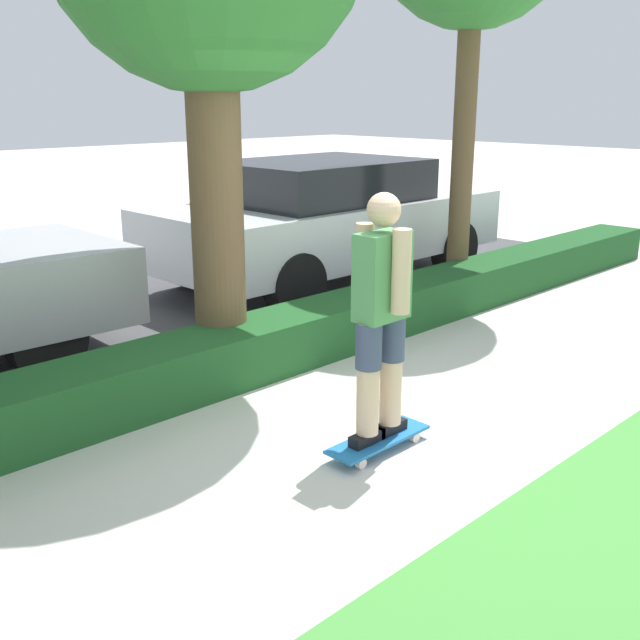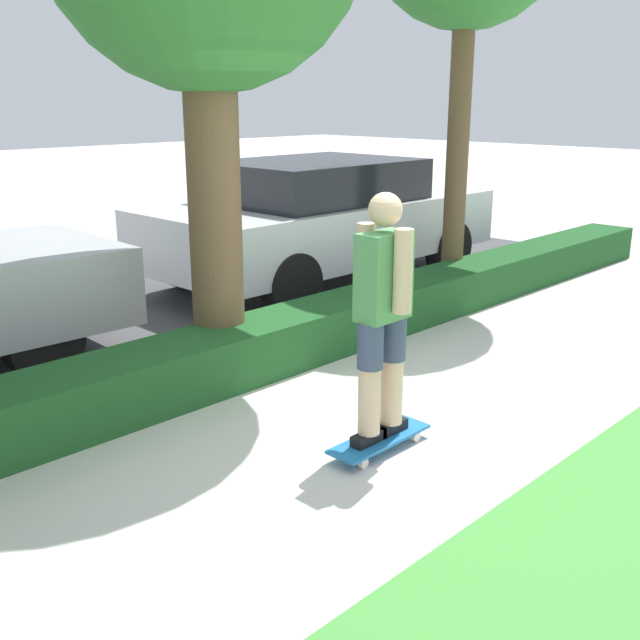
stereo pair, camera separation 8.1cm
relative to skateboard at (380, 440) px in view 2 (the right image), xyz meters
name	(u,v)px [view 2 (the right image)]	position (x,y,z in m)	size (l,w,h in m)	color
ground_plane	(392,436)	(0.21, 0.07, -0.07)	(60.00, 60.00, 0.00)	beige
street_asphalt	(83,314)	(0.21, 4.27, -0.07)	(13.88, 5.00, 0.01)	#474749
hedge_row	(240,352)	(0.21, 1.67, 0.14)	(13.88, 0.60, 0.43)	#1E5123
skateboard	(380,440)	(0.00, 0.00, 0.00)	(0.78, 0.24, 0.09)	#1E6BAD
skater_person	(383,313)	(0.00, 0.00, 0.86)	(0.48, 0.41, 1.58)	black
parked_car_middle	(320,218)	(3.05, 3.53, 0.72)	(4.48, 2.07, 1.49)	silver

